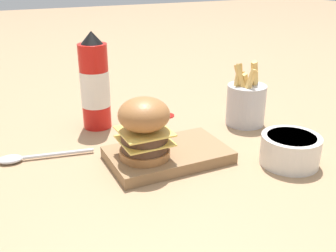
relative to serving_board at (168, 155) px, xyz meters
name	(u,v)px	position (x,y,z in m)	size (l,w,h in m)	color
ground_plane	(204,164)	(0.06, -0.04, -0.01)	(6.00, 6.00, 0.00)	#9E7A56
serving_board	(168,155)	(0.00, 0.00, 0.00)	(0.23, 0.14, 0.02)	olive
burger	(144,128)	(-0.05, -0.01, 0.07)	(0.09, 0.09, 0.12)	#9E6638
ketchup_bottle	(95,85)	(-0.08, 0.23, 0.09)	(0.07, 0.07, 0.22)	red
fries_basket	(246,103)	(0.25, 0.09, 0.04)	(0.09, 0.09, 0.15)	#B7B7BC
side_bowl	(290,149)	(0.20, -0.11, 0.02)	(0.11, 0.11, 0.06)	silver
spoon	(23,158)	(-0.26, 0.12, 0.00)	(0.18, 0.05, 0.01)	silver
ketchup_puddle	(166,115)	(0.10, 0.22, -0.01)	(0.04, 0.04, 0.00)	#9E140F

